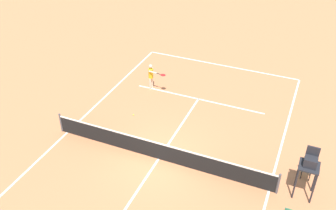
{
  "coord_description": "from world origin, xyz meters",
  "views": [
    {
      "loc": [
        -5.6,
        12.01,
        11.87
      ],
      "look_at": [
        0.91,
        -3.24,
        0.8
      ],
      "focal_mm": 40.34,
      "sensor_mm": 36.0,
      "label": 1
    }
  ],
  "objects_px": {
    "umpire_chair": "(310,165)",
    "courtside_chair_mid": "(307,167)",
    "player_serving": "(151,75)",
    "tennis_ball": "(133,115)"
  },
  "relations": [
    {
      "from": "umpire_chair",
      "to": "courtside_chair_mid",
      "type": "relative_size",
      "value": 2.54
    },
    {
      "from": "player_serving",
      "to": "umpire_chair",
      "type": "xyz_separation_m",
      "value": [
        -9.38,
        5.21,
        0.64
      ]
    },
    {
      "from": "player_serving",
      "to": "tennis_ball",
      "type": "height_order",
      "value": "player_serving"
    },
    {
      "from": "umpire_chair",
      "to": "tennis_ball",
      "type": "bearing_deg",
      "value": -14.15
    },
    {
      "from": "tennis_ball",
      "to": "umpire_chair",
      "type": "bearing_deg",
      "value": 165.85
    },
    {
      "from": "player_serving",
      "to": "courtside_chair_mid",
      "type": "relative_size",
      "value": 1.72
    },
    {
      "from": "tennis_ball",
      "to": "umpire_chair",
      "type": "distance_m",
      "value": 9.54
    },
    {
      "from": "umpire_chair",
      "to": "courtside_chair_mid",
      "type": "xyz_separation_m",
      "value": [
        -0.01,
        -1.15,
        -1.07
      ]
    },
    {
      "from": "player_serving",
      "to": "tennis_ball",
      "type": "relative_size",
      "value": 24.03
    },
    {
      "from": "umpire_chair",
      "to": "courtside_chair_mid",
      "type": "bearing_deg",
      "value": -90.61
    }
  ]
}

